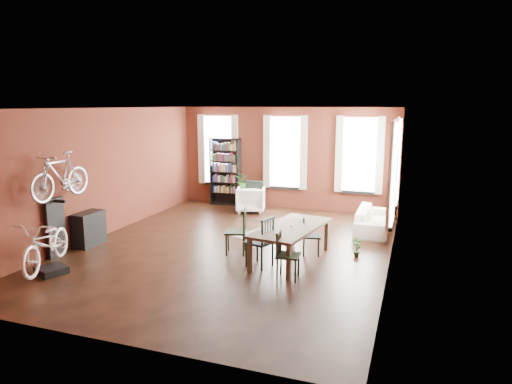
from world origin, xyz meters
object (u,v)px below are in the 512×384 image
at_px(bookshelf, 225,172).
at_px(console_table, 89,229).
at_px(dining_table, 291,244).
at_px(dining_chair_a, 259,242).
at_px(cream_sofa, 374,216).
at_px(white_armchair, 251,198).
at_px(bike_trainer, 52,270).
at_px(plant_stand, 244,200).
at_px(dining_chair_d, 311,236).
at_px(bicycle_floor, 45,221).
at_px(dining_chair_b, 236,232).
at_px(dining_chair_c, 288,255).

bearing_deg(bookshelf, console_table, -103.83).
xyz_separation_m(dining_table, dining_chair_a, (-0.52, -0.53, 0.14)).
xyz_separation_m(dining_table, cream_sofa, (1.45, 2.97, 0.03)).
height_order(dining_chair_a, white_armchair, dining_chair_a).
distance_m(bookshelf, bike_trainer, 7.09).
relative_size(white_armchair, plant_stand, 1.41).
height_order(dining_chair_d, cream_sofa, dining_chair_d).
xyz_separation_m(dining_chair_a, plant_stand, (-2.17, 4.76, -0.22)).
xyz_separation_m(dining_chair_a, bike_trainer, (-3.73, -1.77, -0.45)).
xyz_separation_m(dining_table, bookshelf, (-3.50, 4.67, 0.72)).
bearing_deg(dining_table, console_table, -164.24).
relative_size(dining_chair_a, bicycle_floor, 0.56).
bearing_deg(cream_sofa, bike_trainer, 132.82).
relative_size(cream_sofa, plant_stand, 3.41).
relative_size(dining_chair_b, dining_chair_d, 1.17).
distance_m(cream_sofa, bicycle_floor, 7.84).
distance_m(dining_chair_d, plant_stand, 4.76).
height_order(cream_sofa, plant_stand, cream_sofa).
bearing_deg(bicycle_floor, dining_chair_c, -2.33).
bearing_deg(dining_table, dining_chair_c, -68.38).
xyz_separation_m(dining_chair_c, bike_trainer, (-4.46, -1.31, -0.39)).
bearing_deg(dining_chair_a, white_armchair, -141.20).
distance_m(dining_chair_c, bookshelf, 6.81).
bearing_deg(white_armchair, console_table, 46.52).
bearing_deg(dining_chair_a, dining_chair_d, 158.62).
distance_m(dining_chair_c, bicycle_floor, 4.73).
height_order(dining_chair_b, white_armchair, dining_chair_b).
height_order(white_armchair, console_table, white_armchair).
bearing_deg(cream_sofa, dining_table, 154.03).
height_order(dining_chair_d, console_table, dining_chair_d).
bearing_deg(dining_chair_d, bookshelf, 29.99).
bearing_deg(dining_chair_b, white_armchair, 179.35).
bearing_deg(cream_sofa, dining_chair_d, 155.12).
distance_m(dining_table, bookshelf, 5.88).
bearing_deg(dining_chair_d, cream_sofa, -37.67).
distance_m(dining_chair_a, dining_chair_b, 0.97).
bearing_deg(dining_chair_b, bike_trainer, -67.30).
bearing_deg(bicycle_floor, plant_stand, 57.50).
distance_m(dining_chair_d, white_armchair, 4.33).
distance_m(dining_chair_c, plant_stand, 5.99).
relative_size(dining_chair_b, bike_trainer, 2.03).
relative_size(white_armchair, console_table, 1.08).
xyz_separation_m(dining_chair_d, console_table, (-5.10, -1.07, -0.03)).
bearing_deg(white_armchair, plant_stand, -53.57).
xyz_separation_m(dining_chair_a, dining_chair_b, (-0.76, 0.60, -0.02)).
xyz_separation_m(bookshelf, console_table, (-1.28, -5.20, -0.70)).
bearing_deg(dining_chair_a, bike_trainer, -47.92).
height_order(dining_chair_a, dining_chair_d, dining_chair_a).
bearing_deg(bike_trainer, console_table, 106.67).
bearing_deg(bicycle_floor, dining_table, 9.74).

